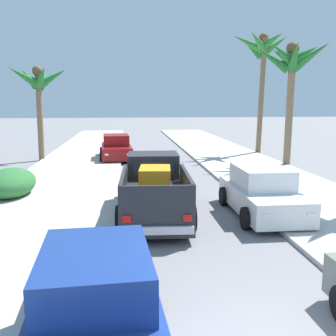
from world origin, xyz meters
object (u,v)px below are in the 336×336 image
car_left_near (116,148)px  hedge_bush (10,183)px  car_right_mid (262,193)px  palm_tree_left_mid (38,84)px  car_left_mid (96,308)px  palm_tree_right_fore (291,64)px  palm_tree_right_mid (261,53)px  pickup_truck (154,190)px

car_left_near → hedge_bush: bearing=-112.0°
car_left_near → car_right_mid: same height
car_left_near → palm_tree_left_mid: 5.94m
car_left_near → car_left_mid: size_ratio=1.00×
car_left_near → palm_tree_left_mid: (-4.50, 0.13, 3.87)m
palm_tree_right_fore → palm_tree_right_mid: (0.06, 5.04, 1.15)m
hedge_bush → palm_tree_left_mid: bearing=94.6°
car_left_near → car_left_mid: same height
pickup_truck → car_left_near: size_ratio=1.22×
palm_tree_left_mid → car_right_mid: bearing=-53.4°
car_left_mid → palm_tree_right_mid: size_ratio=0.54×
pickup_truck → car_left_mid: pickup_truck is taller
pickup_truck → palm_tree_right_fore: (7.97, 8.58, 4.70)m
palm_tree_right_mid → car_right_mid: bearing=-108.4°
car_left_near → hedge_bush: (-3.75, -9.28, -0.16)m
car_left_mid → palm_tree_right_fore: size_ratio=0.65×
car_right_mid → palm_tree_right_mid: palm_tree_right_mid is taller
car_right_mid → hedge_bush: 9.20m
palm_tree_left_mid → palm_tree_right_mid: palm_tree_right_mid is taller
palm_tree_right_fore → car_right_mid: bearing=-117.2°
palm_tree_left_mid → palm_tree_right_fore: bearing=-15.0°
car_right_mid → palm_tree_left_mid: size_ratio=0.75×
pickup_truck → hedge_bush: (-5.22, 2.91, -0.26)m
palm_tree_right_fore → palm_tree_left_mid: palm_tree_right_fore is taller
palm_tree_right_fore → hedge_bush: 15.19m
palm_tree_left_mid → hedge_bush: bearing=-85.4°
hedge_bush → car_left_mid: bearing=-68.1°
pickup_truck → palm_tree_right_fore: 12.62m
car_left_mid → palm_tree_right_fore: palm_tree_right_fore is taller
car_left_mid → hedge_bush: 10.47m
palm_tree_right_fore → palm_tree_left_mid: (-13.94, 3.74, -0.92)m
pickup_truck → palm_tree_left_mid: (-5.98, 12.32, 3.78)m
car_left_mid → hedge_bush: (-3.90, 9.72, -0.16)m
car_left_mid → car_right_mid: bearing=54.0°
car_left_near → palm_tree_right_mid: (9.51, 1.43, 5.94)m
car_left_mid → car_left_near: bearing=90.5°
car_left_mid → car_right_mid: same height
car_left_mid → car_right_mid: size_ratio=1.02×
car_right_mid → palm_tree_right_mid: (4.63, 13.93, 5.94)m
pickup_truck → car_right_mid: bearing=-5.1°
car_left_mid → palm_tree_right_fore: bearing=58.9°
car_right_mid → hedge_bush: size_ratio=1.52×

